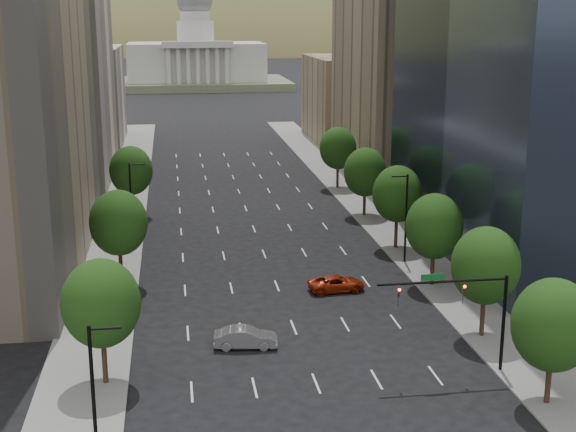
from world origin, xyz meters
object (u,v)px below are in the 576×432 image
capitol (196,61)px  traffic_signal (470,303)px  car_silver (246,338)px  car_red_far (337,283)px

capitol → traffic_signal: bearing=-87.3°
car_silver → car_red_far: 14.52m
capitol → car_red_far: bearing=-88.6°
car_silver → capitol: bearing=5.5°
capitol → car_silver: capitol is taller
car_silver → traffic_signal: bearing=-107.8°
capitol → car_red_far: capitol is taller
traffic_signal → capitol: (-10.53, 219.71, 3.40)m
traffic_signal → car_silver: bearing=155.6°
traffic_signal → car_red_far: traffic_signal is taller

